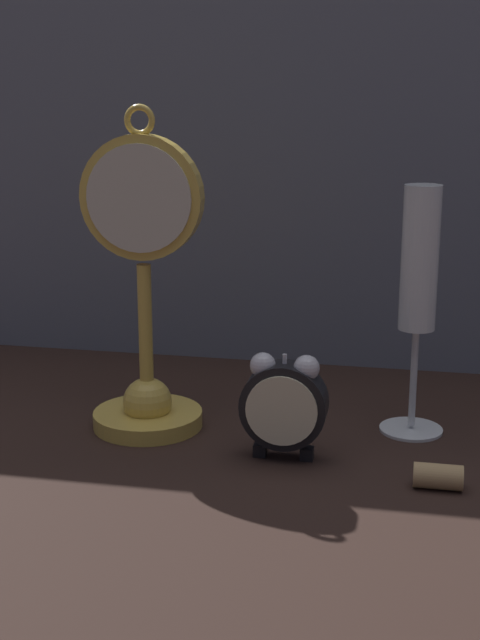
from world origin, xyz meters
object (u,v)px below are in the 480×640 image
champagne_flute (419,282)px  wine_cork (438,476)px  alarm_clock_twin_bell (284,402)px  pocket_watch_on_stand (145,311)px

champagne_flute → wine_cork: champagne_flute is taller
alarm_clock_twin_bell → wine_cork: bearing=-14.8°
pocket_watch_on_stand → champagne_flute: (0.26, 0.04, 0.03)m
alarm_clock_twin_bell → wine_cork: size_ratio=2.41×
champagne_flute → wine_cork: bearing=-79.1°
alarm_clock_twin_bell → wine_cork: (0.14, -0.04, -0.04)m
alarm_clock_twin_bell → champagne_flute: 0.18m
pocket_watch_on_stand → wine_cork: bearing=-17.1°
pocket_watch_on_stand → champagne_flute: pocket_watch_on_stand is taller
alarm_clock_twin_bell → champagne_flute: bearing=38.7°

